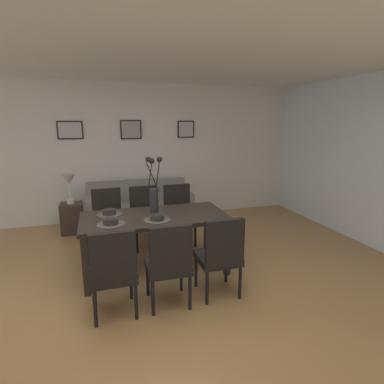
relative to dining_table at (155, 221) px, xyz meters
name	(u,v)px	position (x,y,z in m)	size (l,w,h in m)	color
ground_plane	(143,309)	(-0.29, -0.84, -0.66)	(9.00, 9.00, 0.00)	#A87A47
back_wall_panel	(116,153)	(-0.29, 2.41, 0.64)	(9.00, 0.10, 2.60)	silver
ceiling_panel	(127,42)	(-0.29, -0.44, 1.98)	(9.00, 7.20, 0.08)	white
dining_table	(155,221)	(0.00, 0.00, 0.00)	(1.80, 0.89, 0.74)	black
dining_chair_near_left	(113,269)	(-0.56, -0.88, -0.15)	(0.45, 0.45, 0.92)	black
dining_chair_near_right	(108,217)	(-0.55, 0.85, -0.15)	(0.47, 0.47, 0.92)	black
dining_chair_far_left	(169,261)	(-0.01, -0.86, -0.15)	(0.45, 0.45, 0.92)	black
dining_chair_far_right	(145,214)	(0.01, 0.87, -0.15)	(0.46, 0.46, 0.92)	black
dining_chair_mid_left	(220,253)	(0.56, -0.83, -0.15)	(0.44, 0.44, 0.92)	black
dining_chair_mid_right	(179,211)	(0.53, 0.85, -0.15)	(0.44, 0.44, 0.92)	black
centerpiece_vase	(154,193)	(0.00, 0.00, 0.36)	(0.21, 0.23, 0.73)	#232326
placemat_near_left	(111,224)	(-0.54, -0.20, 0.08)	(0.32, 0.32, 0.01)	#4C4742
bowl_near_left	(111,221)	(-0.54, -0.20, 0.12)	(0.17, 0.17, 0.07)	#2D2826
placemat_near_right	(109,214)	(-0.54, 0.20, 0.08)	(0.32, 0.32, 0.01)	#4C4742
bowl_near_right	(109,211)	(-0.54, 0.20, 0.12)	(0.17, 0.17, 0.07)	#2D2826
placemat_far_left	(157,220)	(0.00, -0.20, 0.08)	(0.32, 0.32, 0.01)	#4C4742
bowl_far_left	(157,217)	(0.00, -0.20, 0.12)	(0.17, 0.17, 0.07)	#2D2826
sofa	(140,211)	(0.05, 1.86, -0.38)	(1.85, 0.84, 0.80)	gray
side_table	(72,218)	(-1.13, 1.81, -0.40)	(0.36, 0.36, 0.52)	#33261E
table_lamp	(69,182)	(-1.13, 1.81, 0.23)	(0.22, 0.22, 0.51)	beige
framed_picture_left	(70,130)	(-1.08, 2.34, 1.08)	(0.44, 0.03, 0.33)	black
framed_picture_center	(131,130)	(0.00, 2.34, 1.08)	(0.39, 0.03, 0.36)	black
framed_picture_right	(186,129)	(1.08, 2.34, 1.08)	(0.34, 0.03, 0.33)	black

